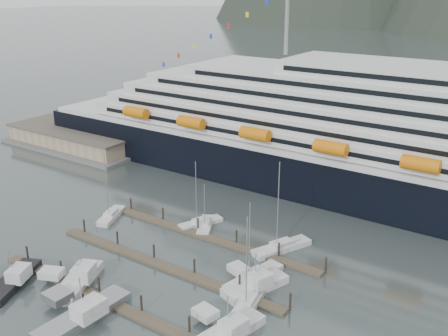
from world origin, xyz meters
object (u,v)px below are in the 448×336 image
at_px(sailboat_a, 111,216).
at_px(trawler_c, 82,314).
at_px(sailboat_f, 205,226).
at_px(sailboat_g, 282,248).
at_px(trawler_b, 77,280).
at_px(sailboat_e, 201,223).
at_px(trawler_a, 12,280).
at_px(trawler_e, 255,284).
at_px(trawler_d, 227,331).
at_px(warehouse, 76,139).
at_px(sailboat_h, 248,304).
at_px(sailboat_d, 254,278).

height_order(sailboat_a, trawler_c, sailboat_a).
bearing_deg(sailboat_f, sailboat_g, -116.75).
distance_m(sailboat_f, trawler_b, 29.23).
relative_size(sailboat_a, sailboat_e, 1.08).
height_order(trawler_a, trawler_c, trawler_c).
xyz_separation_m(trawler_c, trawler_e, (16.69, 21.03, -0.04)).
distance_m(sailboat_a, trawler_e, 39.13).
xyz_separation_m(sailboat_f, trawler_d, (22.57, -25.88, 0.52)).
distance_m(sailboat_a, trawler_d, 45.42).
distance_m(warehouse, trawler_d, 99.08).
xyz_separation_m(sailboat_f, sailboat_h, (21.35, -18.29, 0.06)).
xyz_separation_m(sailboat_e, sailboat_f, (1.48, -0.37, -0.03)).
relative_size(sailboat_d, trawler_d, 1.19).
height_order(sailboat_e, trawler_c, sailboat_e).
xyz_separation_m(sailboat_e, sailboat_g, (18.55, -0.00, 0.05)).
bearing_deg(warehouse, sailboat_d, -22.35).
bearing_deg(trawler_c, sailboat_a, 41.69).
relative_size(trawler_a, trawler_d, 1.04).
bearing_deg(sailboat_g, sailboat_a, 125.92).
height_order(sailboat_f, trawler_a, sailboat_f).
bearing_deg(sailboat_d, trawler_d, -152.09).
distance_m(sailboat_h, trawler_e, 5.01).
relative_size(sailboat_e, sailboat_f, 1.40).
bearing_deg(trawler_c, sailboat_h, -45.62).
bearing_deg(sailboat_d, trawler_e, -134.10).
bearing_deg(warehouse, sailboat_g, -15.20).
relative_size(warehouse, sailboat_a, 2.99).
height_order(sailboat_g, trawler_b, sailboat_g).
relative_size(trawler_d, trawler_e, 1.05).
bearing_deg(sailboat_f, trawler_b, 142.50).
relative_size(sailboat_h, trawler_a, 1.24).
height_order(warehouse, trawler_e, trawler_e).
height_order(sailboat_e, trawler_d, sailboat_e).
height_order(sailboat_g, trawler_d, sailboat_g).
bearing_deg(sailboat_e, sailboat_h, -105.86).
distance_m(sailboat_f, sailboat_g, 17.07).
bearing_deg(sailboat_a, trawler_c, -162.09).
xyz_separation_m(sailboat_a, trawler_d, (41.52, -18.40, 0.47)).
bearing_deg(sailboat_g, trawler_a, 162.30).
bearing_deg(sailboat_a, warehouse, 35.35).
xyz_separation_m(sailboat_h, trawler_d, (1.22, -7.60, 0.45)).
distance_m(sailboat_h, trawler_c, 24.56).
bearing_deg(sailboat_h, trawler_e, 6.64).
height_order(sailboat_g, trawler_c, sailboat_g).
bearing_deg(trawler_c, trawler_d, -63.24).
bearing_deg(trawler_a, trawler_c, -113.94).
xyz_separation_m(sailboat_a, sailboat_f, (18.95, 7.48, -0.05)).
distance_m(sailboat_g, trawler_b, 36.49).
distance_m(sailboat_d, sailboat_h, 7.59).
distance_m(sailboat_d, sailboat_e, 22.91).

